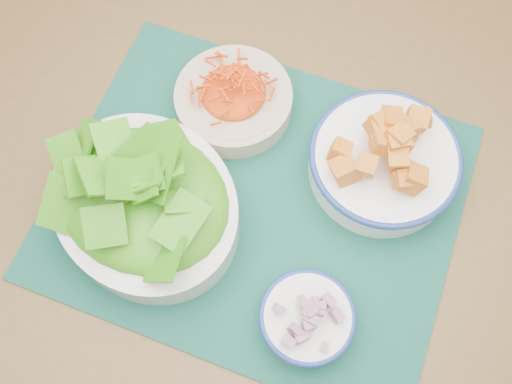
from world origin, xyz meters
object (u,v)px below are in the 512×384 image
table (267,193)px  placemat (256,200)px  squash_bowl (386,157)px  carrot_bowl (233,97)px  lettuce_bowl (143,199)px  onion_bowl (307,317)px

table → placemat: 0.10m
placemat → squash_bowl: squash_bowl is taller
table → carrot_bowl: (-0.10, 0.07, 0.12)m
carrot_bowl → table: bearing=-34.8°
lettuce_bowl → placemat: bearing=58.4°
lettuce_bowl → squash_bowl: bearing=61.6°
lettuce_bowl → table: bearing=72.5°
table → lettuce_bowl: 0.24m
onion_bowl → carrot_bowl: bearing=136.2°
placemat → lettuce_bowl: lettuce_bowl is taller
placemat → squash_bowl: 0.20m
table → placemat: bearing=-98.8°
table → onion_bowl: size_ratio=11.89×
table → placemat: placemat is taller
carrot_bowl → lettuce_bowl: (-0.02, -0.21, 0.03)m
table → onion_bowl: bearing=-66.3°
squash_bowl → lettuce_bowl: (-0.26, -0.23, 0.01)m
placemat → onion_bowl: bearing=-48.6°
carrot_bowl → squash_bowl: squash_bowl is taller
squash_bowl → carrot_bowl: bearing=-177.1°
placemat → lettuce_bowl: bearing=-150.9°
carrot_bowl → lettuce_bowl: size_ratio=0.67×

